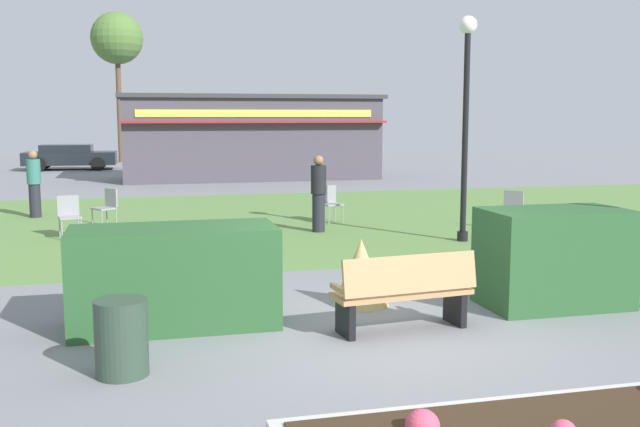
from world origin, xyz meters
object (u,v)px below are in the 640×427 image
cafe_chair_north (107,205)px  park_bench (405,292)px  cafe_chair_east (69,213)px  tree_left_bg (117,39)px  lamppost_mid (466,102)px  trash_bin (121,338)px  cafe_chair_west (512,207)px  person_strolling (34,183)px  parked_car_west_slot (70,156)px  person_standing (319,193)px  food_kiosk (251,137)px  cafe_chair_center (330,201)px

cafe_chair_north → park_bench: bearing=-68.3°
cafe_chair_east → tree_left_bg: tree_left_bg is taller
lamppost_mid → trash_bin: size_ratio=5.90×
cafe_chair_east → cafe_chair_north: (0.72, 1.33, 0.00)m
cafe_chair_west → cafe_chair_east: (-9.48, 1.37, 0.00)m
cafe_chair_east → person_strolling: (-1.11, 3.50, 0.33)m
trash_bin → cafe_chair_east: 8.83m
tree_left_bg → parked_car_west_slot: bearing=-112.8°
person_strolling → parked_car_west_slot: person_strolling is taller
park_bench → parked_car_west_slot: bearing=102.1°
cafe_chair_west → person_strolling: (-10.59, 4.87, 0.33)m
park_bench → person_standing: bearing=83.8°
person_strolling → trash_bin: bearing=-109.2°
cafe_chair_west → tree_left_bg: size_ratio=0.11×
food_kiosk → cafe_chair_center: bearing=-90.2°
cafe_chair_east → park_bench: bearing=-61.0°
cafe_chair_west → parked_car_west_slot: parked_car_west_slot is taller
person_strolling → food_kiosk: bearing=25.2°
cafe_chair_east → parked_car_west_slot: parked_car_west_slot is taller
person_standing → cafe_chair_west: bearing=-133.7°
trash_bin → cafe_chair_north: size_ratio=0.86×
cafe_chair_center → parked_car_west_slot: parked_car_west_slot is taller
cafe_chair_north → person_standing: size_ratio=0.53×
person_strolling → cafe_chair_center: bearing=-50.9°
food_kiosk → cafe_chair_center: (-0.04, -12.79, -1.17)m
cafe_chair_west → cafe_chair_center: same height
cafe_chair_center → person_standing: size_ratio=0.53×
cafe_chair_north → person_standing: (4.55, -1.80, 0.33)m
cafe_chair_center → person_strolling: 7.49m
cafe_chair_west → tree_left_bg: (-8.92, 27.29, 6.12)m
cafe_chair_north → parked_car_west_slot: size_ratio=0.21×
parked_car_west_slot → trash_bin: bearing=-84.3°
cafe_chair_north → person_strolling: size_ratio=0.53×
person_strolling → person_standing: (6.38, -3.97, 0.00)m
park_bench → trash_bin: 3.31m
park_bench → person_standing: 7.61m
trash_bin → food_kiosk: 22.90m
trash_bin → cafe_chair_north: bearing=92.8°
cafe_chair_center → cafe_chair_east: bearing=-171.9°
cafe_chair_west → parked_car_west_slot: 24.61m
tree_left_bg → cafe_chair_east: bearing=-91.2°
lamppost_mid → cafe_chair_north: bearing=152.7°
cafe_chair_west → cafe_chair_north: size_ratio=1.00×
cafe_chair_center → cafe_chair_west: bearing=-31.5°
cafe_chair_east → food_kiosk: bearing=66.5°
food_kiosk → cafe_chair_center: food_kiosk is taller
cafe_chair_center → tree_left_bg: tree_left_bg is taller
park_bench → food_kiosk: bearing=86.1°
park_bench → person_standing: size_ratio=1.03×
tree_left_bg → lamppost_mid: bearing=-75.5°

